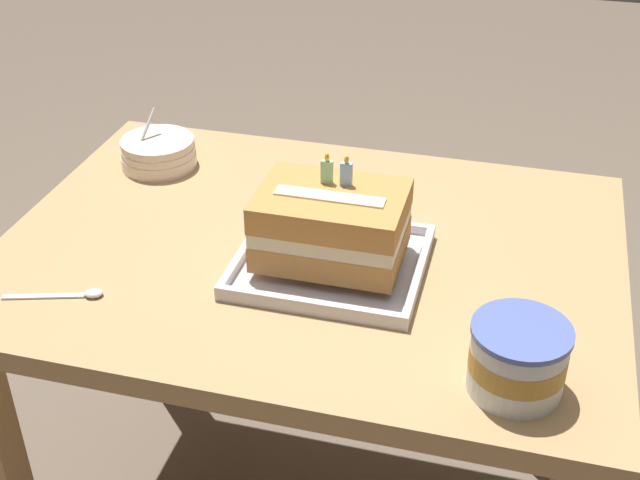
% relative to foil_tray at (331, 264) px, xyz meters
% --- Properties ---
extents(dining_table, '(1.00, 0.74, 0.69)m').
position_rel_foil_tray_xyz_m(dining_table, '(-0.05, 0.06, -0.12)').
color(dining_table, tan).
rests_on(dining_table, ground_plane).
extents(foil_tray, '(0.29, 0.26, 0.02)m').
position_rel_foil_tray_xyz_m(foil_tray, '(0.00, 0.00, 0.00)').
color(foil_tray, silver).
rests_on(foil_tray, dining_table).
extents(birthday_cake, '(0.22, 0.16, 0.16)m').
position_rel_foil_tray_xyz_m(birthday_cake, '(0.00, 0.00, 0.07)').
color(birthday_cake, '#C28643').
rests_on(birthday_cake, foil_tray).
extents(bowl_stack, '(0.14, 0.14, 0.11)m').
position_rel_foil_tray_xyz_m(bowl_stack, '(-0.40, 0.25, 0.02)').
color(bowl_stack, silver).
rests_on(bowl_stack, dining_table).
extents(ice_cream_tub, '(0.13, 0.13, 0.10)m').
position_rel_foil_tray_xyz_m(ice_cream_tub, '(0.30, -0.21, 0.04)').
color(ice_cream_tub, white).
rests_on(ice_cream_tub, dining_table).
extents(serving_spoon_near_tray, '(0.15, 0.06, 0.01)m').
position_rel_foil_tray_xyz_m(serving_spoon_near_tray, '(-0.35, -0.17, -0.00)').
color(serving_spoon_near_tray, silver).
rests_on(serving_spoon_near_tray, dining_table).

